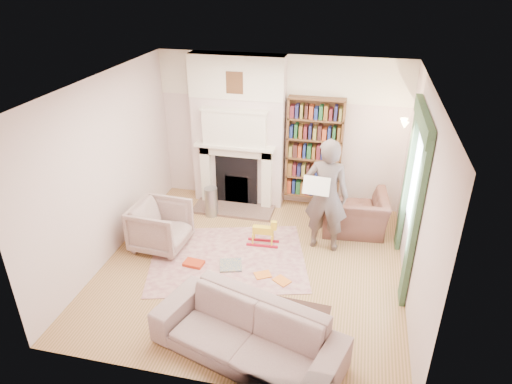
% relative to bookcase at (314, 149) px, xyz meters
% --- Properties ---
extents(floor, '(4.50, 4.50, 0.00)m').
position_rel_bookcase_xyz_m(floor, '(-0.65, -2.12, -1.18)').
color(floor, olive).
rests_on(floor, ground).
extents(ceiling, '(4.50, 4.50, 0.00)m').
position_rel_bookcase_xyz_m(ceiling, '(-0.65, -2.12, 1.62)').
color(ceiling, white).
rests_on(ceiling, wall_back).
extents(wall_back, '(4.50, 0.00, 4.50)m').
position_rel_bookcase_xyz_m(wall_back, '(-0.65, 0.13, 0.22)').
color(wall_back, beige).
rests_on(wall_back, floor).
extents(wall_front, '(4.50, 0.00, 4.50)m').
position_rel_bookcase_xyz_m(wall_front, '(-0.65, -4.37, 0.22)').
color(wall_front, beige).
rests_on(wall_front, floor).
extents(wall_left, '(0.00, 4.50, 4.50)m').
position_rel_bookcase_xyz_m(wall_left, '(-2.90, -2.12, 0.22)').
color(wall_left, beige).
rests_on(wall_left, floor).
extents(wall_right, '(0.00, 4.50, 4.50)m').
position_rel_bookcase_xyz_m(wall_right, '(1.60, -2.12, 0.22)').
color(wall_right, beige).
rests_on(wall_right, floor).
extents(fireplace, '(1.70, 0.58, 2.80)m').
position_rel_bookcase_xyz_m(fireplace, '(-1.40, -0.07, 0.21)').
color(fireplace, beige).
rests_on(fireplace, floor).
extents(bookcase, '(1.00, 0.24, 1.85)m').
position_rel_bookcase_xyz_m(bookcase, '(0.00, 0.00, 0.00)').
color(bookcase, brown).
rests_on(bookcase, floor).
extents(window, '(0.02, 0.90, 1.30)m').
position_rel_bookcase_xyz_m(window, '(1.58, -1.72, 0.27)').
color(window, silver).
rests_on(window, wall_right).
extents(curtain_left, '(0.07, 0.32, 2.40)m').
position_rel_bookcase_xyz_m(curtain_left, '(1.55, -2.42, 0.02)').
color(curtain_left, '#324E32').
rests_on(curtain_left, floor).
extents(curtain_right, '(0.07, 0.32, 2.40)m').
position_rel_bookcase_xyz_m(curtain_right, '(1.55, -1.02, 0.02)').
color(curtain_right, '#324E32').
rests_on(curtain_right, floor).
extents(pelmet, '(0.09, 1.70, 0.24)m').
position_rel_bookcase_xyz_m(pelmet, '(1.54, -1.72, 1.20)').
color(pelmet, '#324E32').
rests_on(pelmet, wall_right).
extents(wall_sconce, '(0.20, 0.24, 0.24)m').
position_rel_bookcase_xyz_m(wall_sconce, '(1.38, -0.62, 0.72)').
color(wall_sconce, gold).
rests_on(wall_sconce, wall_right).
extents(rug, '(2.80, 2.42, 0.01)m').
position_rel_bookcase_xyz_m(rug, '(-1.07, -2.03, -1.17)').
color(rug, beige).
rests_on(rug, floor).
extents(armchair_reading, '(1.17, 1.05, 0.71)m').
position_rel_bookcase_xyz_m(armchair_reading, '(0.81, -0.74, -0.82)').
color(armchair_reading, '#4F322A').
rests_on(armchair_reading, floor).
extents(armchair_left, '(0.89, 0.87, 0.77)m').
position_rel_bookcase_xyz_m(armchair_left, '(-2.22, -1.93, -0.79)').
color(armchair_left, '#C1B09F').
rests_on(armchair_left, floor).
extents(sofa, '(2.43, 1.52, 0.66)m').
position_rel_bookcase_xyz_m(sofa, '(-0.29, -3.87, -0.84)').
color(sofa, '#A7998A').
rests_on(sofa, floor).
extents(man_reading, '(0.72, 0.50, 1.88)m').
position_rel_bookcase_xyz_m(man_reading, '(0.36, -1.34, -0.24)').
color(man_reading, '#504440').
rests_on(man_reading, floor).
extents(newspaper, '(0.41, 0.15, 0.27)m').
position_rel_bookcase_xyz_m(newspaper, '(0.21, -1.54, 0.01)').
color(newspaper, white).
rests_on(newspaper, man_reading).
extents(coffee_table, '(0.73, 0.50, 0.45)m').
position_rel_bookcase_xyz_m(coffee_table, '(0.27, -3.52, -0.95)').
color(coffee_table, '#351B12').
rests_on(coffee_table, floor).
extents(paraffin_heater, '(0.27, 0.27, 0.55)m').
position_rel_bookcase_xyz_m(paraffin_heater, '(-1.75, -0.76, -0.90)').
color(paraffin_heater, '#929499').
rests_on(paraffin_heater, floor).
extents(rocking_horse, '(0.53, 0.24, 0.46)m').
position_rel_bookcase_xyz_m(rocking_horse, '(-0.61, -1.52, -0.94)').
color(rocking_horse, yellow).
rests_on(rocking_horse, rug).
extents(board_game, '(0.42, 0.42, 0.03)m').
position_rel_bookcase_xyz_m(board_game, '(-0.97, -2.23, -1.15)').
color(board_game, gold).
rests_on(board_game, rug).
extents(game_box_lid, '(0.32, 0.23, 0.05)m').
position_rel_bookcase_xyz_m(game_box_lid, '(-1.53, -2.32, -1.14)').
color(game_box_lid, '#B33114').
rests_on(game_box_lid, rug).
extents(comic_annuals, '(0.60, 0.36, 0.02)m').
position_rel_bookcase_xyz_m(comic_annuals, '(-0.29, -2.38, -1.16)').
color(comic_annuals, red).
rests_on(comic_annuals, rug).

